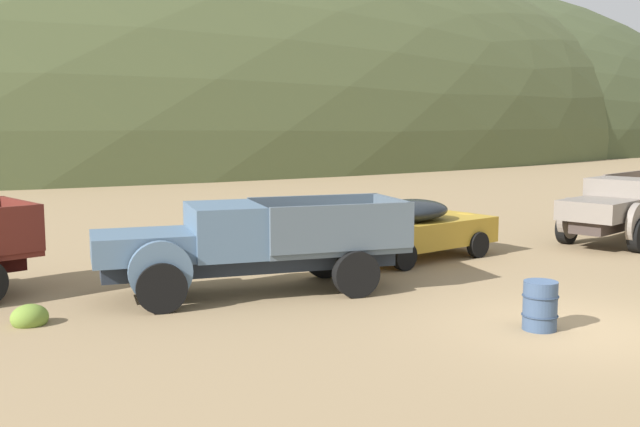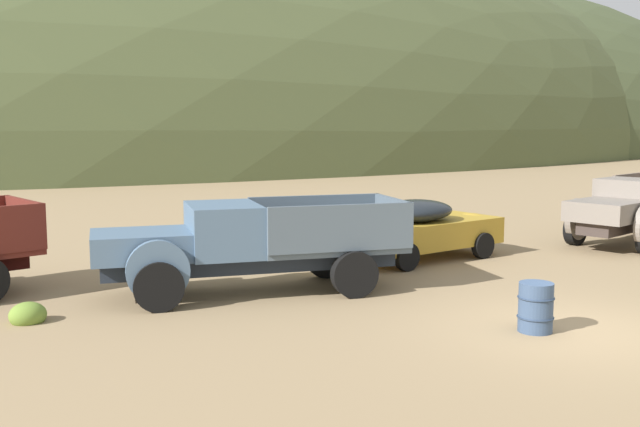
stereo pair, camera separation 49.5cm
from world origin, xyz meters
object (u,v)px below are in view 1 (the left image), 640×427
(truck_chalk_blue, at_px, (233,246))
(oil_drum_spare, at_px, (540,305))
(truck_primer_gray, at_px, (627,207))
(car_mustard, at_px, (420,227))

(truck_chalk_blue, bearing_deg, oil_drum_spare, 136.74)
(truck_chalk_blue, distance_m, truck_primer_gray, 12.85)
(truck_primer_gray, xyz_separation_m, oil_drum_spare, (-9.52, -5.06, -0.59))
(truck_primer_gray, bearing_deg, car_mustard, -22.71)
(truck_chalk_blue, xyz_separation_m, car_mustard, (5.95, 1.13, -0.20))
(oil_drum_spare, bearing_deg, car_mustard, 67.42)
(truck_primer_gray, bearing_deg, truck_chalk_blue, -13.00)
(car_mustard, bearing_deg, oil_drum_spare, -118.58)
(car_mustard, bearing_deg, truck_chalk_blue, -175.29)
(oil_drum_spare, bearing_deg, truck_primer_gray, 27.97)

